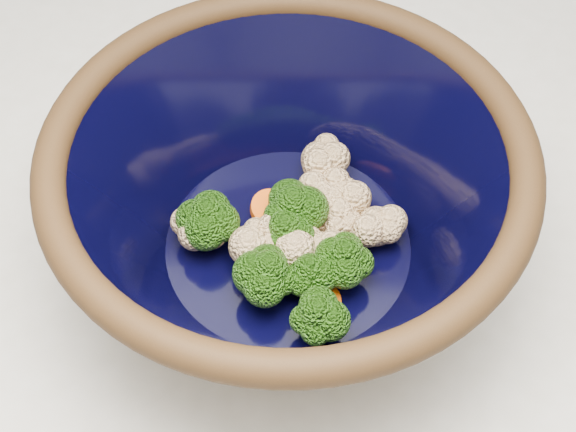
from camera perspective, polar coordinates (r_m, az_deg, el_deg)
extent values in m
cylinder|color=black|center=(0.63, 0.00, -3.37)|extent=(0.20, 0.20, 0.01)
torus|color=black|center=(0.53, 0.00, 4.46)|extent=(0.33, 0.33, 0.02)
cylinder|color=black|center=(0.61, 0.00, -2.07)|extent=(0.19, 0.19, 0.00)
cylinder|color=#608442|center=(0.60, -5.61, -1.32)|extent=(0.01, 0.01, 0.02)
ellipsoid|color=#2C5F12|center=(0.58, -5.79, 0.02)|extent=(0.04, 0.04, 0.03)
cylinder|color=#608442|center=(0.58, 4.00, -4.03)|extent=(0.01, 0.01, 0.02)
ellipsoid|color=#2C5F12|center=(0.56, 4.12, -2.81)|extent=(0.04, 0.04, 0.03)
cylinder|color=#608442|center=(0.60, 0.34, -0.68)|extent=(0.01, 0.01, 0.02)
ellipsoid|color=#2C5F12|center=(0.58, 0.35, 0.78)|extent=(0.04, 0.04, 0.04)
cylinder|color=#608442|center=(0.58, 1.52, -4.97)|extent=(0.01, 0.01, 0.02)
ellipsoid|color=#2C5F12|center=(0.56, 1.56, -3.89)|extent=(0.03, 0.03, 0.03)
cylinder|color=#608442|center=(0.57, -1.32, -5.22)|extent=(0.01, 0.01, 0.02)
ellipsoid|color=#2C5F12|center=(0.55, -1.37, -3.90)|extent=(0.04, 0.04, 0.04)
cylinder|color=#608442|center=(0.56, 2.04, -8.09)|extent=(0.01, 0.01, 0.02)
ellipsoid|color=#2C5F12|center=(0.54, 2.11, -6.97)|extent=(0.04, 0.04, 0.03)
cylinder|color=#608442|center=(0.59, -0.22, -2.20)|extent=(0.01, 0.01, 0.02)
ellipsoid|color=#2C5F12|center=(0.57, -0.23, -0.92)|extent=(0.04, 0.04, 0.03)
sphere|color=beige|center=(0.62, 3.93, 1.44)|extent=(0.03, 0.03, 0.03)
sphere|color=beige|center=(0.60, 6.29, -0.73)|extent=(0.03, 0.03, 0.03)
sphere|color=beige|center=(0.61, 2.39, 1.04)|extent=(0.03, 0.03, 0.03)
sphere|color=beige|center=(0.59, 0.84, -1.90)|extent=(0.03, 0.03, 0.03)
sphere|color=beige|center=(0.58, 2.10, -2.59)|extent=(0.03, 0.03, 0.03)
sphere|color=beige|center=(0.58, -1.68, -2.20)|extent=(0.03, 0.03, 0.03)
sphere|color=beige|center=(0.60, -6.16, -0.79)|extent=(0.03, 0.03, 0.03)
sphere|color=beige|center=(0.60, 4.20, -0.68)|extent=(0.03, 0.03, 0.03)
sphere|color=beige|center=(0.58, 0.33, -2.66)|extent=(0.03, 0.03, 0.03)
sphere|color=beige|center=(0.64, 2.31, 4.01)|extent=(0.03, 0.03, 0.03)
sphere|color=beige|center=(0.60, 1.81, -0.16)|extent=(0.03, 0.03, 0.03)
sphere|color=beige|center=(0.58, -1.31, -3.45)|extent=(0.03, 0.03, 0.03)
cylinder|color=#FF660B|center=(0.62, -1.19, 0.52)|extent=(0.03, 0.03, 0.01)
cylinder|color=#FF660B|center=(0.59, -0.59, -3.24)|extent=(0.03, 0.03, 0.01)
cylinder|color=#FF660B|center=(0.59, 2.70, -2.72)|extent=(0.03, 0.03, 0.01)
cylinder|color=#FF660B|center=(0.57, 2.35, -5.98)|extent=(0.03, 0.03, 0.01)
cylinder|color=#FF660B|center=(0.60, 1.50, -1.69)|extent=(0.03, 0.03, 0.01)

